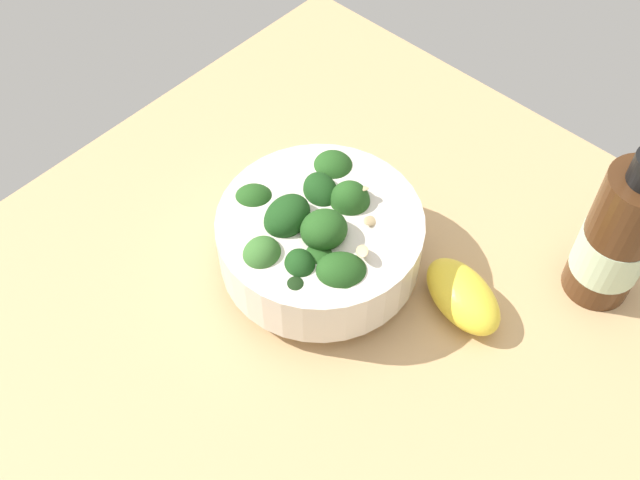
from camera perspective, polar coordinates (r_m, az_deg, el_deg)
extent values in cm
cube|color=tan|center=(67.92, 1.50, -5.97)|extent=(63.20, 63.20, 4.71)
cylinder|color=silver|center=(67.44, 0.00, -1.62)|extent=(9.54, 9.54, 1.69)
cylinder|color=silver|center=(64.73, 0.00, 0.11)|extent=(17.34, 17.34, 5.06)
cylinder|color=beige|center=(63.04, 0.00, 1.28)|extent=(14.22, 14.22, 0.80)
cylinder|color=#2F662B|center=(66.41, -4.97, 1.81)|extent=(1.93, 1.62, 1.72)
ellipsoid|color=#23511C|center=(65.15, -5.07, 2.72)|extent=(4.78, 5.43, 4.31)
cylinder|color=#2F662B|center=(61.15, -1.84, -4.50)|extent=(1.34, 1.29, 1.17)
ellipsoid|color=black|center=(59.99, -1.87, -3.79)|extent=(3.84, 4.22, 3.45)
cylinder|color=#4A8F3C|center=(62.18, 0.13, -2.08)|extent=(1.19, 1.05, 1.12)
ellipsoid|color=#23511C|center=(61.14, 0.13, -1.40)|extent=(3.63, 3.88, 2.91)
cylinder|color=#2F662B|center=(61.24, 1.72, -4.04)|extent=(1.32, 1.22, 1.16)
ellipsoid|color=#23511C|center=(60.09, 1.75, -3.33)|extent=(3.61, 3.60, 3.25)
cylinder|color=#2F662B|center=(61.51, 1.08, -3.14)|extent=(1.32, 1.34, 1.46)
ellipsoid|color=#194216|center=(60.28, 1.10, -2.35)|extent=(3.58, 2.80, 3.24)
cylinder|color=#4A8F3C|center=(61.72, -1.46, -2.79)|extent=(1.48, 1.55, 1.67)
ellipsoid|color=#194216|center=(60.40, -1.49, -1.94)|extent=(4.27, 3.80, 3.73)
cylinder|color=#3C7A32|center=(62.64, -4.25, -2.10)|extent=(1.66, 1.66, 1.74)
ellipsoid|color=#386B2B|center=(61.14, -4.35, -1.11)|extent=(4.23, 4.75, 3.99)
cylinder|color=#4A8F3C|center=(68.34, 1.00, 4.44)|extent=(1.67, 1.78, 1.18)
ellipsoid|color=#23511C|center=(67.29, 1.02, 5.23)|extent=(4.98, 5.10, 4.62)
cylinder|color=#2F662B|center=(65.89, 0.05, 2.72)|extent=(1.69, 1.42, 1.64)
ellipsoid|color=#194216|center=(64.66, 0.06, 3.64)|extent=(4.29, 4.84, 3.34)
cylinder|color=#3C7A32|center=(61.45, 1.61, -3.33)|extent=(1.99, 2.19, 1.82)
ellipsoid|color=#23511C|center=(59.92, 1.65, -2.35)|extent=(5.97, 5.45, 4.02)
cylinder|color=#2F662B|center=(65.58, 2.19, 1.85)|extent=(1.97, 2.07, 1.78)
ellipsoid|color=#23511C|center=(64.16, 2.24, 2.88)|extent=(4.77, 5.25, 4.52)
cylinder|color=#3C7A32|center=(64.19, -2.17, 0.90)|extent=(1.99, 2.03, 1.99)
ellipsoid|color=#194216|center=(62.73, -2.23, 1.95)|extent=(5.49, 4.77, 5.39)
cylinder|color=#2F662B|center=(61.70, 1.97, -3.54)|extent=(1.74, 1.57, 1.52)
ellipsoid|color=#23511C|center=(60.32, 2.01, -2.67)|extent=(5.13, 5.16, 3.99)
cylinder|color=#2F662B|center=(62.53, 0.28, -0.20)|extent=(1.94, 1.79, 1.80)
ellipsoid|color=#23511C|center=(61.13, 0.29, 0.78)|extent=(5.53, 6.01, 5.02)
ellipsoid|color=#DBBC84|center=(59.85, 3.16, -0.83)|extent=(1.84, 1.95, 1.24)
ellipsoid|color=#DBBC84|center=(63.45, 2.86, 3.83)|extent=(1.97, 2.02, 0.84)
ellipsoid|color=#DBBC84|center=(62.71, 3.82, 1.45)|extent=(1.85, 1.05, 1.25)
ellipsoid|color=#DBBC84|center=(61.62, 4.21, -0.91)|extent=(2.07, 1.80, 0.82)
ellipsoid|color=yellow|center=(65.32, 10.59, -4.12)|extent=(6.82, 9.17, 3.70)
cylinder|color=#472814|center=(66.06, 21.34, 0.21)|extent=(5.70, 5.70, 13.66)
cylinder|color=beige|center=(67.42, 20.89, -0.72)|extent=(5.82, 5.82, 4.51)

